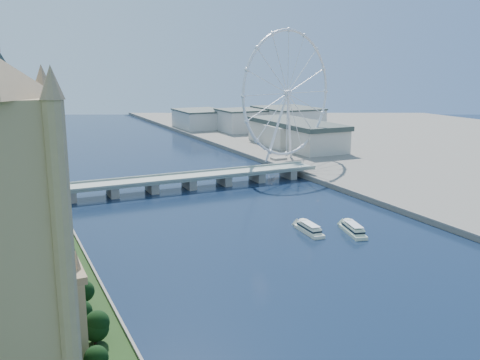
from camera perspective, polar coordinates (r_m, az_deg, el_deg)
tree_row at (r=186.27m, az=-15.05°, el=-16.53°), size 8.06×216.06×18.99m
victoria_tower at (r=149.06m, az=-23.09°, el=-5.33°), size 28.16×28.16×112.00m
parliament_range at (r=269.71m, az=-22.04°, el=-5.47°), size 24.00×200.00×70.00m
big_ben at (r=367.08m, az=-23.72°, el=6.65°), size 20.02×20.02×110.00m
westminster_bridge at (r=421.33m, az=-5.47°, el=0.02°), size 220.00×22.00×9.50m
london_eye at (r=513.13m, az=5.09°, el=9.14°), size 113.60×39.12×124.30m
county_hall at (r=612.60m, az=5.90°, el=3.32°), size 54.00×144.00×35.00m
city_skyline at (r=676.28m, az=-9.86°, el=5.52°), size 505.00×280.00×32.00m
tour_boat_near at (r=315.03m, az=7.37°, el=-5.61°), size 9.38×29.07×6.31m
tour_boat_far at (r=317.96m, az=11.93°, el=-5.61°), size 14.87×30.67×6.57m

